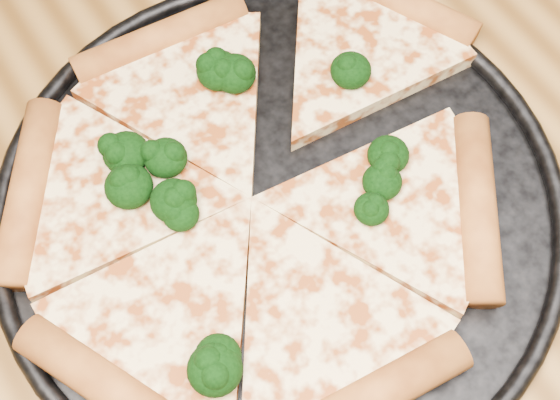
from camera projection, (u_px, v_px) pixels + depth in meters
dining_table at (153, 290)px, 0.62m from camera, size 1.20×0.90×0.75m
pizza_pan at (280, 205)px, 0.54m from camera, size 0.40×0.40×0.02m
pizza at (258, 190)px, 0.54m from camera, size 0.41×0.35×0.03m
broccoli_florets at (230, 178)px, 0.53m from camera, size 0.23×0.22×0.03m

